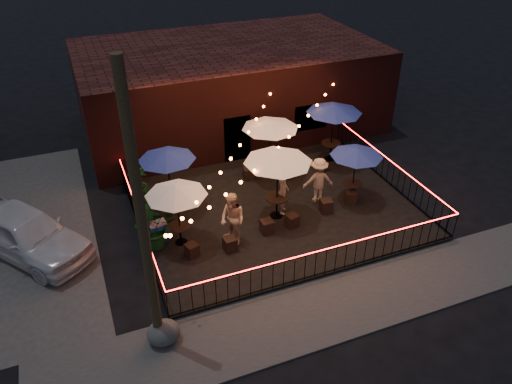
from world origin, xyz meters
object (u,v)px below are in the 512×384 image
at_px(cafe_table_5, 334,109).
at_px(cafe_table_0, 176,192).
at_px(cafe_table_1, 167,156).
at_px(cooler, 158,232).
at_px(utility_pole, 142,224).
at_px(boulder, 164,333).
at_px(cafe_table_4, 357,153).
at_px(cafe_table_2, 278,158).
at_px(cafe_table_3, 270,125).

bearing_deg(cafe_table_5, cafe_table_0, -156.50).
distance_m(cafe_table_1, cooler, 2.79).
relative_size(utility_pole, boulder, 8.82).
bearing_deg(cafe_table_4, cafe_table_1, 162.36).
bearing_deg(cafe_table_2, cafe_table_5, 38.07).
bearing_deg(cafe_table_5, cafe_table_3, -174.88).
height_order(cafe_table_1, cafe_table_2, cafe_table_2).
bearing_deg(cafe_table_5, cafe_table_4, -103.58).
bearing_deg(cafe_table_2, cafe_table_4, 0.38).
distance_m(cafe_table_1, cafe_table_3, 4.39).
height_order(cafe_table_2, cafe_table_5, cafe_table_2).
height_order(cafe_table_2, cafe_table_3, cafe_table_2).
height_order(cafe_table_1, cafe_table_5, cafe_table_5).
relative_size(cooler, boulder, 0.84).
bearing_deg(cafe_table_2, cafe_table_0, -176.48).
bearing_deg(utility_pole, cafe_table_2, 37.77).
height_order(cafe_table_1, boulder, cafe_table_1).
height_order(cafe_table_2, cafe_table_4, cafe_table_2).
distance_m(cafe_table_0, boulder, 4.57).
height_order(cafe_table_0, boulder, cafe_table_0).
bearing_deg(cafe_table_3, cafe_table_4, -50.73).
distance_m(cafe_table_4, cafe_table_5, 3.17).
bearing_deg(cafe_table_0, cafe_table_1, 83.90).
distance_m(cafe_table_2, cooler, 4.80).
relative_size(cafe_table_2, boulder, 3.28).
bearing_deg(cafe_table_4, boulder, -153.58).
height_order(cafe_table_0, cafe_table_2, cafe_table_2).
height_order(utility_pole, cafe_table_3, utility_pole).
bearing_deg(cafe_table_0, utility_pole, -112.53).
xyz_separation_m(cafe_table_0, cafe_table_1, (0.25, 2.35, 0.06)).
bearing_deg(cafe_table_5, cafe_table_2, -141.93).
distance_m(utility_pole, cafe_table_5, 11.75).
bearing_deg(cafe_table_3, boulder, -131.18).
xyz_separation_m(cafe_table_3, cooler, (-5.25, -2.67, -1.92)).
bearing_deg(cafe_table_1, cafe_table_5, 7.41).
relative_size(cafe_table_0, boulder, 2.85).
xyz_separation_m(utility_pole, cafe_table_1, (1.85, 6.21, -1.73)).
height_order(utility_pole, cafe_table_4, utility_pole).
xyz_separation_m(cafe_table_1, cafe_table_4, (6.61, -2.10, -0.14)).
distance_m(cafe_table_5, cooler, 9.00).
distance_m(cafe_table_3, boulder, 9.45).
bearing_deg(boulder, cafe_table_3, 48.82).
xyz_separation_m(cafe_table_1, cafe_table_5, (7.35, 0.96, 0.25)).
xyz_separation_m(cafe_table_1, cafe_table_2, (3.42, -2.12, 0.31)).
height_order(cafe_table_1, cooler, cafe_table_1).
xyz_separation_m(cafe_table_4, cafe_table_5, (0.74, 3.06, 0.39)).
xyz_separation_m(utility_pole, cafe_table_5, (9.20, 7.16, -1.48)).
distance_m(cafe_table_0, cafe_table_1, 2.36).
xyz_separation_m(cooler, boulder, (-0.81, -4.26, -0.18)).
bearing_deg(cooler, cafe_table_1, 61.06).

